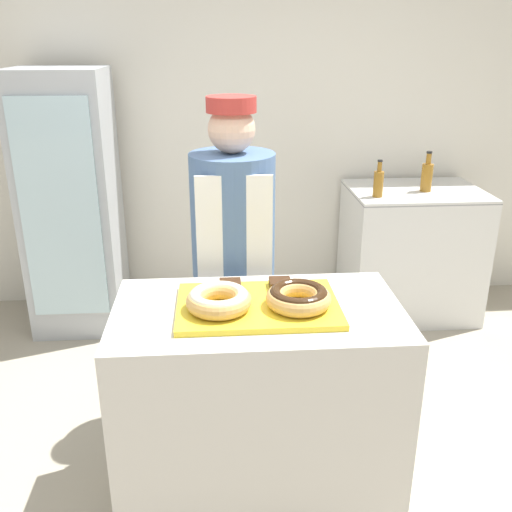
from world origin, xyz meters
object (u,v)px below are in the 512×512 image
donut_chocolate_glaze (298,297)px  bottle_amber_b (378,183)px  bottle_amber (427,176)px  brownie_back_right (280,284)px  baker_person (234,262)px  beverage_fridge (72,204)px  serving_tray (258,306)px  chest_freezer (410,251)px  donut_light_glaze (219,299)px  brownie_back_left (230,285)px

donut_chocolate_glaze → bottle_amber_b: bearing=64.8°
bottle_amber → brownie_back_right: bearing=-127.1°
baker_person → beverage_fridge: 1.51m
donut_chocolate_glaze → serving_tray: bearing=164.2°
serving_tray → brownie_back_right: 0.18m
beverage_fridge → chest_freezer: (2.33, 0.01, -0.40)m
donut_light_glaze → brownie_back_right: size_ratio=2.85×
serving_tray → brownie_back_left: size_ratio=7.15×
serving_tray → brownie_back_right: size_ratio=7.15×
donut_light_glaze → brownie_back_left: bearing=75.1°
beverage_fridge → serving_tray: bearing=-57.5°
brownie_back_right → bottle_amber: (1.17, 1.54, 0.07)m
brownie_back_left → brownie_back_right: size_ratio=1.00×
baker_person → brownie_back_left: bearing=-93.7°
serving_tray → brownie_back_left: 0.18m
donut_light_glaze → baker_person: size_ratio=0.15×
donut_light_glaze → bottle_amber_b: size_ratio=1.03×
brownie_back_right → bottle_amber_b: bottle_amber_b is taller
brownie_back_right → beverage_fridge: bearing=127.2°
serving_tray → baker_person: 0.62m
serving_tray → beverage_fridge: 2.05m
donut_light_glaze → chest_freezer: donut_light_glaze is taller
bottle_amber_b → brownie_back_right: bearing=-119.4°
donut_chocolate_glaze → brownie_back_right: bearing=104.9°
brownie_back_right → bottle_amber_b: bearing=60.6°
baker_person → bottle_amber: (1.34, 1.07, 0.16)m
donut_chocolate_glaze → brownie_back_left: size_ratio=2.85×
donut_chocolate_glaze → beverage_fridge: 2.17m
beverage_fridge → chest_freezer: size_ratio=1.88×
donut_chocolate_glaze → brownie_back_left: 0.31m
beverage_fridge → bottle_amber_b: 2.02m
donut_light_glaze → chest_freezer: 2.30m
bottle_amber_b → donut_chocolate_glaze: bearing=-115.2°
serving_tray → donut_chocolate_glaze: donut_chocolate_glaze is taller
brownie_back_right → baker_person: 0.51m
brownie_back_left → beverage_fridge: 1.87m
beverage_fridge → baker_person: bearing=-47.1°
brownie_back_left → brownie_back_right: same height
brownie_back_right → baker_person: (-0.17, 0.48, -0.09)m
brownie_back_right → bottle_amber: 1.94m
bottle_amber → chest_freezer: bearing=132.1°
serving_tray → chest_freezer: (1.23, 1.73, -0.46)m
bottle_amber → baker_person: bearing=-141.5°
serving_tray → bottle_amber: (1.27, 1.68, 0.10)m
brownie_back_left → chest_freezer: (1.33, 1.59, -0.49)m
donut_chocolate_glaze → bottle_amber: size_ratio=0.92×
brownie_back_left → bottle_amber_b: 1.75m
donut_light_glaze → beverage_fridge: size_ratio=0.14×
donut_chocolate_glaze → beverage_fridge: beverage_fridge is taller
donut_light_glaze → beverage_fridge: (-0.95, 1.77, -0.12)m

